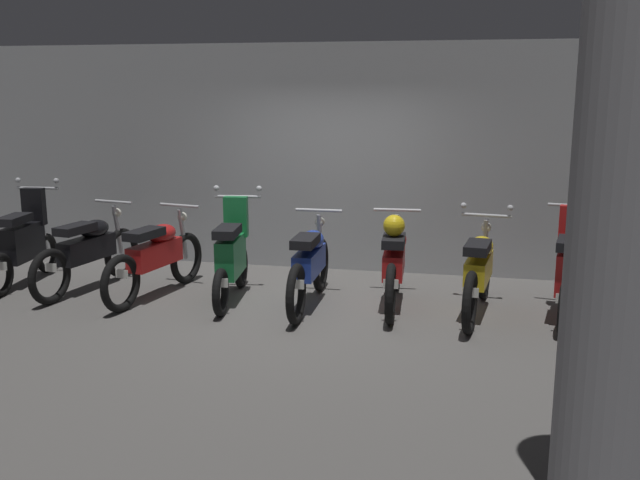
# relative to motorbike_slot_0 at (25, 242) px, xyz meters

# --- Properties ---
(ground_plane) EXTENTS (80.00, 80.00, 0.00)m
(ground_plane) POSITION_rel_motorbike_slot_0_xyz_m (3.74, -0.36, -0.53)
(ground_plane) COLOR #565451
(back_wall) EXTENTS (16.00, 0.30, 3.02)m
(back_wall) POSITION_rel_motorbike_slot_0_xyz_m (3.74, 1.66, 0.98)
(back_wall) COLOR #9EA0A3
(back_wall) RESTS_ON ground
(motorbike_slot_0) EXTENTS (0.59, 1.68, 1.29)m
(motorbike_slot_0) POSITION_rel_motorbike_slot_0_xyz_m (0.00, 0.00, 0.00)
(motorbike_slot_0) COLOR black
(motorbike_slot_0) RESTS_ON ground
(motorbike_slot_1) EXTENTS (0.60, 1.93, 1.03)m
(motorbike_slot_1) POSITION_rel_motorbike_slot_0_xyz_m (0.94, -0.10, -0.04)
(motorbike_slot_1) COLOR black
(motorbike_slot_1) RESTS_ON ground
(motorbike_slot_2) EXTENTS (0.61, 1.93, 1.03)m
(motorbike_slot_2) POSITION_rel_motorbike_slot_0_xyz_m (1.87, -0.20, -0.04)
(motorbike_slot_2) COLOR black
(motorbike_slot_2) RESTS_ON ground
(motorbike_slot_3) EXTENTS (0.59, 1.68, 1.29)m
(motorbike_slot_3) POSITION_rel_motorbike_slot_0_xyz_m (2.80, -0.16, 0.00)
(motorbike_slot_3) COLOR black
(motorbike_slot_3) RESTS_ON ground
(motorbike_slot_4) EXTENTS (0.56, 1.95, 1.03)m
(motorbike_slot_4) POSITION_rel_motorbike_slot_0_xyz_m (3.74, -0.19, -0.04)
(motorbike_slot_4) COLOR black
(motorbike_slot_4) RESTS_ON ground
(motorbike_slot_5) EXTENTS (0.56, 1.95, 1.08)m
(motorbike_slot_5) POSITION_rel_motorbike_slot_0_xyz_m (4.67, 0.01, -0.00)
(motorbike_slot_5) COLOR black
(motorbike_slot_5) RESTS_ON ground
(motorbike_slot_6) EXTENTS (0.59, 1.95, 1.15)m
(motorbike_slot_6) POSITION_rel_motorbike_slot_0_xyz_m (5.61, -0.12, -0.04)
(motorbike_slot_6) COLOR black
(motorbike_slot_6) RESTS_ON ground
(motorbike_slot_7) EXTENTS (0.56, 1.67, 1.18)m
(motorbike_slot_7) POSITION_rel_motorbike_slot_0_xyz_m (6.54, -0.02, -0.00)
(motorbike_slot_7) COLOR black
(motorbike_slot_7) RESTS_ON ground
(support_pillar) EXTENTS (0.59, 0.59, 3.02)m
(support_pillar) POSITION_rel_motorbike_slot_0_xyz_m (6.32, -3.70, 0.98)
(support_pillar) COLOR gray
(support_pillar) RESTS_ON ground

